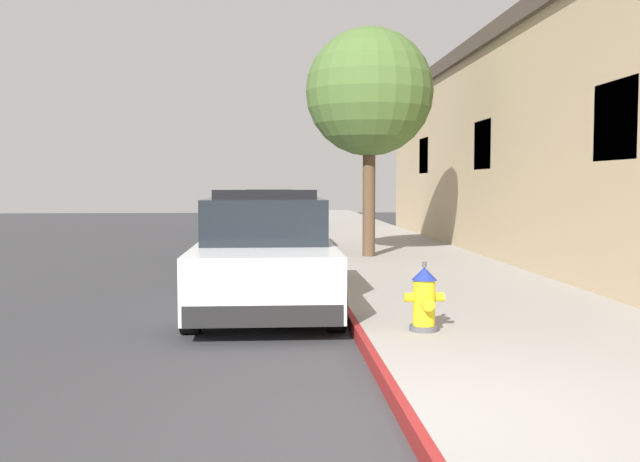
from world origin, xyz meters
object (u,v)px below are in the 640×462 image
(parked_car_dark_far, at_px, (270,212))
(street_tree, at_px, (369,93))
(police_cruiser, at_px, (265,256))
(fire_hydrant, at_px, (424,299))
(parked_car_silver_ahead, at_px, (275,225))

(parked_car_dark_far, xyz_separation_m, street_tree, (2.23, -10.93, 3.02))
(police_cruiser, height_order, street_tree, street_tree)
(fire_hydrant, bearing_deg, police_cruiser, 124.93)
(parked_car_dark_far, bearing_deg, street_tree, -78.49)
(parked_car_silver_ahead, height_order, fire_hydrant, parked_car_silver_ahead)
(parked_car_dark_far, relative_size, street_tree, 0.96)
(parked_car_silver_ahead, distance_m, parked_car_dark_far, 8.84)
(parked_car_dark_far, bearing_deg, police_cruiser, -90.10)
(parked_car_silver_ahead, height_order, street_tree, street_tree)
(parked_car_silver_ahead, bearing_deg, fire_hydrant, -81.30)
(parked_car_silver_ahead, xyz_separation_m, parked_car_dark_far, (-0.14, 8.83, 0.00))
(fire_hydrant, bearing_deg, parked_car_dark_far, 95.15)
(police_cruiser, distance_m, fire_hydrant, 3.09)
(police_cruiser, distance_m, street_tree, 6.89)
(parked_car_silver_ahead, xyz_separation_m, street_tree, (2.08, -2.10, 3.02))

